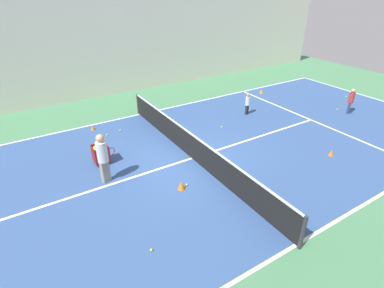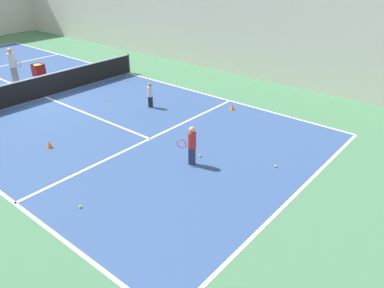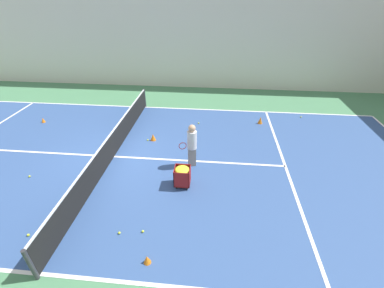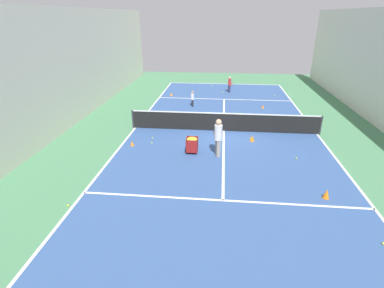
% 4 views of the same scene
% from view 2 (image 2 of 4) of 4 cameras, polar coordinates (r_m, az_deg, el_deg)
% --- Properties ---
extents(ground_plane, '(35.08, 35.08, 0.00)m').
position_cam_2_polar(ground_plane, '(18.06, -21.39, 6.65)').
color(ground_plane, '#477F56').
extents(court_playing_area, '(9.74, 23.99, 0.00)m').
position_cam_2_polar(court_playing_area, '(18.06, -21.39, 6.66)').
color(court_playing_area, '#335189').
rests_on(court_playing_area, ground).
extents(line_baseline_near, '(9.74, 0.10, 0.00)m').
position_cam_2_polar(line_baseline_near, '(10.34, 15.24, -7.71)').
color(line_baseline_near, white).
rests_on(line_baseline_near, ground).
extents(line_sideline_right, '(0.10, 23.99, 0.00)m').
position_cam_2_polar(line_sideline_right, '(20.69, -9.73, 10.59)').
color(line_sideline_right, white).
rests_on(line_sideline_right, ground).
extents(line_service_near, '(9.74, 0.10, 0.00)m').
position_cam_2_polar(line_service_near, '(13.04, -6.44, 0.79)').
color(line_service_near, white).
rests_on(line_service_near, ground).
extents(line_centre_service, '(0.10, 13.20, 0.00)m').
position_cam_2_polar(line_centre_service, '(18.06, -21.39, 6.67)').
color(line_centre_service, white).
rests_on(line_centre_service, ground).
extents(hall_enclosure_right, '(0.15, 31.38, 6.14)m').
position_cam_2_polar(hall_enclosure_right, '(22.55, -3.05, 20.24)').
color(hall_enclosure_right, silver).
rests_on(hall_enclosure_right, ground).
extents(tennis_net, '(10.04, 0.10, 1.01)m').
position_cam_2_polar(tennis_net, '(17.90, -21.67, 8.21)').
color(tennis_net, '#2D2D33').
rests_on(tennis_net, ground).
extents(player_near_baseline, '(0.43, 0.55, 1.25)m').
position_cam_2_polar(player_near_baseline, '(11.09, -0.06, 0.13)').
color(player_near_baseline, '#2D3351').
rests_on(player_near_baseline, ground).
extents(coach_at_net, '(0.43, 0.67, 1.70)m').
position_cam_2_polar(coach_at_net, '(20.60, -25.71, 11.08)').
color(coach_at_net, gray).
rests_on(coach_at_net, ground).
extents(child_midcourt, '(0.27, 0.27, 1.06)m').
position_cam_2_polar(child_midcourt, '(15.58, -6.41, 7.67)').
color(child_midcourt, black).
rests_on(child_midcourt, ground).
extents(ball_cart, '(0.51, 0.52, 0.73)m').
position_cam_2_polar(ball_cart, '(21.03, -22.40, 10.65)').
color(ball_cart, maroon).
rests_on(ball_cart, ground).
extents(training_cone_0, '(0.18, 0.18, 0.24)m').
position_cam_2_polar(training_cone_0, '(13.18, -20.90, -0.07)').
color(training_cone_0, orange).
rests_on(training_cone_0, ground).
extents(training_cone_2, '(0.18, 0.18, 0.24)m').
position_cam_2_polar(training_cone_2, '(22.19, -15.03, 11.50)').
color(training_cone_2, orange).
rests_on(training_cone_2, ground).
extents(training_cone_3, '(0.22, 0.22, 0.23)m').
position_cam_2_polar(training_cone_3, '(15.47, 6.15, 5.61)').
color(training_cone_3, orange).
rests_on(training_cone_3, ground).
extents(training_cone_4, '(0.23, 0.23, 0.30)m').
position_cam_2_polar(training_cone_4, '(18.54, -27.14, 6.51)').
color(training_cone_4, orange).
rests_on(training_cone_4, ground).
extents(tennis_ball_0, '(0.07, 0.07, 0.07)m').
position_cam_2_polar(tennis_ball_0, '(21.46, -16.33, 10.59)').
color(tennis_ball_0, yellow).
rests_on(tennis_ball_0, ground).
extents(tennis_ball_1, '(0.07, 0.07, 0.07)m').
position_cam_2_polar(tennis_ball_1, '(26.69, -20.43, 13.09)').
color(tennis_ball_1, yellow).
rests_on(tennis_ball_1, ground).
extents(tennis_ball_3, '(0.07, 0.07, 0.07)m').
position_cam_2_polar(tennis_ball_3, '(19.36, -10.04, 9.53)').
color(tennis_ball_3, yellow).
rests_on(tennis_ball_3, ground).
extents(tennis_ball_4, '(0.07, 0.07, 0.07)m').
position_cam_2_polar(tennis_ball_4, '(19.14, -13.31, 9.01)').
color(tennis_ball_4, yellow).
rests_on(tennis_ball_4, ground).
extents(tennis_ball_5, '(0.07, 0.07, 0.07)m').
position_cam_2_polar(tennis_ball_5, '(18.40, -26.58, 6.10)').
color(tennis_ball_5, yellow).
rests_on(tennis_ball_5, ground).
extents(tennis_ball_7, '(0.07, 0.07, 0.07)m').
position_cam_2_polar(tennis_ball_7, '(20.04, -9.88, 10.14)').
color(tennis_ball_7, yellow).
rests_on(tennis_ball_7, ground).
extents(tennis_ball_8, '(0.07, 0.07, 0.07)m').
position_cam_2_polar(tennis_ball_8, '(11.81, 1.24, -1.80)').
color(tennis_ball_8, yellow).
rests_on(tennis_ball_8, ground).
extents(tennis_ball_10, '(0.07, 0.07, 0.07)m').
position_cam_2_polar(tennis_ball_10, '(16.82, -12.58, 6.59)').
color(tennis_ball_10, yellow).
rests_on(tennis_ball_10, ground).
extents(tennis_ball_11, '(0.07, 0.07, 0.07)m').
position_cam_2_polar(tennis_ball_11, '(9.97, -16.65, -9.13)').
color(tennis_ball_11, yellow).
rests_on(tennis_ball_11, ground).
extents(tennis_ball_12, '(0.07, 0.07, 0.07)m').
position_cam_2_polar(tennis_ball_12, '(21.03, -15.08, 10.41)').
color(tennis_ball_12, yellow).
rests_on(tennis_ball_12, ground).
extents(tennis_ball_14, '(0.07, 0.07, 0.07)m').
position_cam_2_polar(tennis_ball_14, '(11.53, 12.60, -3.30)').
color(tennis_ball_14, yellow).
rests_on(tennis_ball_14, ground).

